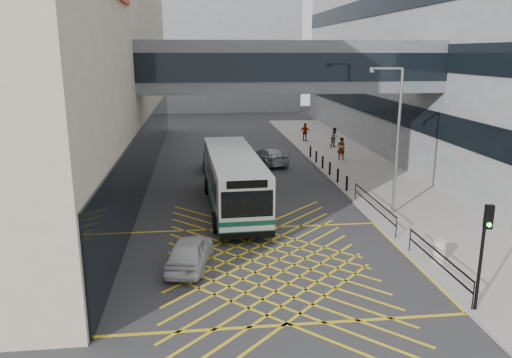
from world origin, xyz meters
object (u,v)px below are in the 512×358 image
object	(u,v)px
pedestrian_a	(341,148)
pedestrian_c	(305,132)
street_lamp	(395,133)
litter_bin	(439,251)
pedestrian_b	(335,138)
car_white	(190,251)
car_silver	(269,155)
traffic_light	(484,243)
car_dark	(214,160)
bus	(233,179)

from	to	relation	value
pedestrian_a	pedestrian_c	bearing A→B (deg)	-88.06
street_lamp	pedestrian_c	distance (m)	22.07
street_lamp	pedestrian_a	world-z (taller)	street_lamp
litter_bin	pedestrian_b	bearing A→B (deg)	84.37
car_white	car_silver	size ratio (longest dim) A/B	0.93
car_silver	pedestrian_c	distance (m)	9.95
street_lamp	pedestrian_b	distance (m)	18.85
litter_bin	pedestrian_b	distance (m)	24.75
pedestrian_b	pedestrian_c	distance (m)	3.88
traffic_light	pedestrian_a	bearing A→B (deg)	92.59
car_white	car_dark	bearing A→B (deg)	-84.69
litter_bin	pedestrian_a	world-z (taller)	pedestrian_a
car_silver	litter_bin	size ratio (longest dim) A/B	4.99
bus	litter_bin	distance (m)	11.48
car_white	street_lamp	xyz separation A→B (m)	(10.32, 5.24, 3.76)
car_dark	pedestrian_c	world-z (taller)	pedestrian_c
traffic_light	pedestrian_b	bearing A→B (deg)	91.76
bus	traffic_light	xyz separation A→B (m)	(7.05, -12.41, 0.88)
car_dark	pedestrian_a	xyz separation A→B (m)	(9.97, 1.32, 0.37)
pedestrian_a	car_dark	bearing A→B (deg)	2.57
bus	pedestrian_a	bearing A→B (deg)	47.91
car_dark	pedestrian_b	bearing A→B (deg)	-146.42
bus	pedestrian_c	distance (m)	21.22
pedestrian_b	car_white	bearing A→B (deg)	-149.09
car_silver	pedestrian_c	xyz separation A→B (m)	(4.67, 8.78, 0.32)
street_lamp	pedestrian_a	xyz separation A→B (m)	(1.20, 13.31, -3.37)
traffic_light	pedestrian_b	world-z (taller)	traffic_light
car_dark	pedestrian_c	bearing A→B (deg)	-129.40
car_silver	traffic_light	size ratio (longest dim) A/B	1.20
pedestrian_c	pedestrian_a	bearing A→B (deg)	129.93
bus	pedestrian_b	size ratio (longest dim) A/B	6.46
car_silver	litter_bin	bearing A→B (deg)	87.01
traffic_light	pedestrian_b	size ratio (longest dim) A/B	2.12
litter_bin	pedestrian_c	bearing A→B (deg)	88.96
litter_bin	bus	bearing A→B (deg)	132.32
car_white	traffic_light	distance (m)	10.72
pedestrian_b	pedestrian_c	bearing A→B (deg)	88.26
bus	pedestrian_c	xyz separation A→B (m)	(8.20, 19.56, -0.65)
car_dark	pedestrian_b	size ratio (longest dim) A/B	2.49
car_white	pedestrian_a	bearing A→B (deg)	-111.40
car_white	bus	bearing A→B (deg)	-96.54
car_dark	traffic_light	world-z (taller)	traffic_light
car_silver	pedestrian_a	xyz separation A→B (m)	(5.70, 0.29, 0.36)
traffic_light	pedestrian_c	world-z (taller)	traffic_light
car_silver	pedestrian_b	xyz separation A→B (m)	(6.60, 5.40, 0.34)
bus	car_silver	size ratio (longest dim) A/B	2.54
traffic_light	car_silver	bearing A→B (deg)	106.54
street_lamp	pedestrian_b	xyz separation A→B (m)	(2.09, 18.43, -3.39)
car_white	car_silver	world-z (taller)	car_silver
bus	pedestrian_a	size ratio (longest dim) A/B	6.32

